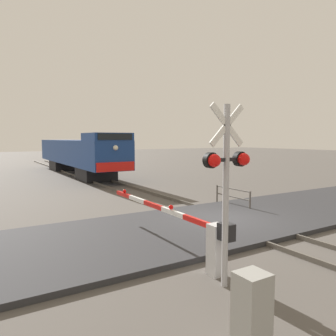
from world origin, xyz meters
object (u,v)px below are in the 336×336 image
Objects in this scene: crossing_signal at (227,174)px; crossing_gate at (194,231)px; utility_cabinet at (251,322)px; locomotive at (78,153)px; guard_railing at (233,195)px.

crossing_signal is 0.61× the size of crossing_gate.
utility_cabinet reaches higher than crossing_gate.
locomotive is 4.57× the size of crossing_signal.
locomotive is 27.07m from utility_cabinet.
crossing_signal reaches higher than guard_railing.
locomotive is 23.13m from crossing_gate.
crossing_gate is 4.07m from utility_cabinet.
crossing_gate reaches higher than guard_railing.
utility_cabinet is at bearing -131.38° from guard_railing.
crossing_gate is (0.22, 1.51, -1.68)m from crossing_signal.
guard_railing is (7.41, 8.41, -0.11)m from utility_cabinet.
crossing_signal is at bearing 56.55° from utility_cabinet.
crossing_signal is 8.82m from guard_railing.
crossing_gate is at bearing -140.61° from guard_railing.
crossing_signal reaches higher than crossing_gate.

